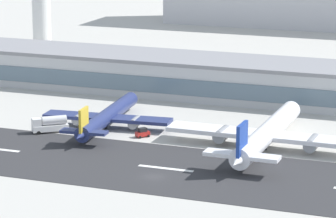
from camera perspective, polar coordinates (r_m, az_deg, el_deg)
ground_plane at (r=178.86m, az=-0.91°, el=-4.37°), size 1400.00×1400.00×0.00m
runway_strip at (r=184.16m, az=-0.23°, el=-3.81°), size 800.00×32.33×0.08m
runway_centreline_dash_4 at (r=184.04m, az=-0.14°, el=-3.81°), size 12.00×1.20×0.01m
terminal_building at (r=246.03m, az=3.96°, el=1.95°), size 198.49×21.91×10.59m
airliner_gold_tail_gate_0 at (r=214.31m, az=-3.97°, el=-0.54°), size 31.80×41.41×8.65m
airliner_navy_tail_gate_1 at (r=197.50m, az=6.24°, el=-1.66°), size 45.59×50.65×10.57m
service_fuel_truck_0 at (r=212.41m, az=-7.55°, el=-0.96°), size 8.25×7.36×3.95m
service_baggage_tug_1 at (r=206.96m, az=-1.64°, el=-1.52°), size 3.24×3.50×2.20m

